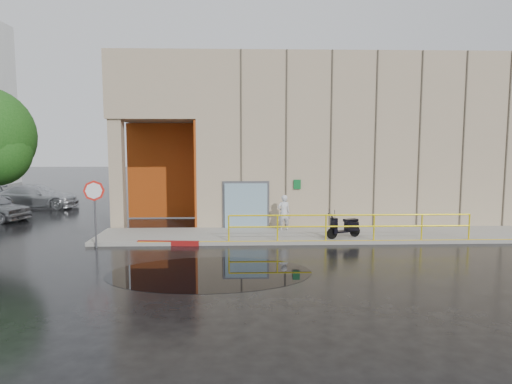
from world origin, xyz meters
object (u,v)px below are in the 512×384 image
scooter (344,221)px  car_c (37,196)px  red_curb (168,243)px  person (284,213)px  stop_sign (94,199)px

scooter → car_c: bearing=126.6°
red_curb → car_c: bearing=132.6°
scooter → car_c: 19.22m
person → scooter: person is taller
stop_sign → car_c: 12.77m
stop_sign → scooter: bearing=9.5°
scooter → stop_sign: (-9.62, -0.84, 1.03)m
stop_sign → red_curb: size_ratio=1.07×
stop_sign → car_c: bearing=127.3°
person → red_curb: 5.25m
car_c → red_curb: bearing=-137.3°
person → car_c: person is taller
stop_sign → red_curb: 3.21m
stop_sign → person: bearing=23.5°
stop_sign → red_curb: bearing=11.9°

